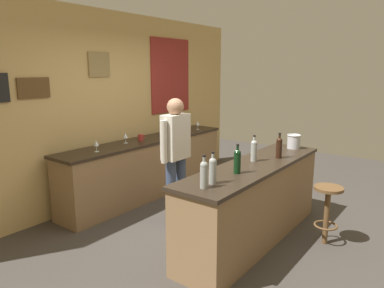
% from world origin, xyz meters
% --- Properties ---
extents(ground_plane, '(10.00, 10.00, 0.00)m').
position_xyz_m(ground_plane, '(0.00, 0.00, 0.00)').
color(ground_plane, '#423D38').
extents(back_wall, '(6.00, 0.09, 2.80)m').
position_xyz_m(back_wall, '(0.02, 2.03, 1.42)').
color(back_wall, tan).
rests_on(back_wall, ground_plane).
extents(bar_counter, '(2.45, 0.60, 0.92)m').
position_xyz_m(bar_counter, '(0.00, -0.40, 0.46)').
color(bar_counter, olive).
rests_on(bar_counter, ground_plane).
extents(side_counter, '(3.16, 0.56, 0.90)m').
position_xyz_m(side_counter, '(0.40, 1.65, 0.45)').
color(side_counter, olive).
rests_on(side_counter, ground_plane).
extents(bartender, '(0.52, 0.21, 1.62)m').
position_xyz_m(bartender, '(-0.16, 0.62, 0.94)').
color(bartender, '#384766').
rests_on(bartender, ground_plane).
extents(bar_stool, '(0.32, 0.32, 0.68)m').
position_xyz_m(bar_stool, '(0.42, -1.11, 0.46)').
color(bar_stool, brown).
rests_on(bar_stool, ground_plane).
extents(wine_bottle_a, '(0.07, 0.07, 0.31)m').
position_xyz_m(wine_bottle_a, '(-1.02, -0.42, 1.06)').
color(wine_bottle_a, '#999E99').
rests_on(wine_bottle_a, bar_counter).
extents(wine_bottle_b, '(0.07, 0.07, 0.31)m').
position_xyz_m(wine_bottle_b, '(-0.87, -0.41, 1.06)').
color(wine_bottle_b, '#999E99').
rests_on(wine_bottle_b, bar_counter).
extents(wine_bottle_c, '(0.07, 0.07, 0.31)m').
position_xyz_m(wine_bottle_c, '(-0.44, -0.42, 1.06)').
color(wine_bottle_c, black).
rests_on(wine_bottle_c, bar_counter).
extents(wine_bottle_d, '(0.07, 0.07, 0.31)m').
position_xyz_m(wine_bottle_d, '(0.11, -0.33, 1.06)').
color(wine_bottle_d, '#999E99').
rests_on(wine_bottle_d, bar_counter).
extents(wine_bottle_e, '(0.07, 0.07, 0.31)m').
position_xyz_m(wine_bottle_e, '(0.42, -0.50, 1.06)').
color(wine_bottle_e, black).
rests_on(wine_bottle_e, bar_counter).
extents(ice_bucket, '(0.19, 0.19, 0.19)m').
position_xyz_m(ice_bucket, '(1.04, -0.44, 1.02)').
color(ice_bucket, '#B7BABF').
rests_on(ice_bucket, bar_counter).
extents(wine_glass_a, '(0.07, 0.07, 0.16)m').
position_xyz_m(wine_glass_a, '(-0.63, 1.58, 1.01)').
color(wine_glass_a, silver).
rests_on(wine_glass_a, side_counter).
extents(wine_glass_b, '(0.07, 0.07, 0.16)m').
position_xyz_m(wine_glass_b, '(-0.03, 1.69, 1.01)').
color(wine_glass_b, silver).
rests_on(wine_glass_b, side_counter).
extents(wine_glass_c, '(0.07, 0.07, 0.16)m').
position_xyz_m(wine_glass_c, '(0.64, 1.57, 1.01)').
color(wine_glass_c, silver).
rests_on(wine_glass_c, side_counter).
extents(wine_glass_d, '(0.07, 0.07, 0.16)m').
position_xyz_m(wine_glass_d, '(1.58, 1.56, 1.01)').
color(wine_glass_d, silver).
rests_on(wine_glass_d, side_counter).
extents(coffee_mug, '(0.12, 0.08, 0.09)m').
position_xyz_m(coffee_mug, '(0.25, 1.66, 0.95)').
color(coffee_mug, '#B2332D').
rests_on(coffee_mug, side_counter).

